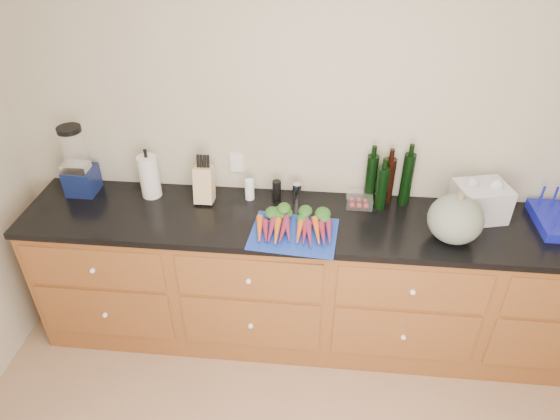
# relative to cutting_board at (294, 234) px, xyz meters

# --- Properties ---
(wall_back) EXTENTS (4.10, 0.05, 2.60)m
(wall_back) POSITION_rel_cutting_board_xyz_m (0.21, 0.48, 0.35)
(wall_back) COLOR #BBB29B
(wall_back) RESTS_ON ground
(cabinets) EXTENTS (3.60, 0.64, 0.90)m
(cabinets) POSITION_rel_cutting_board_xyz_m (0.21, 0.16, -0.50)
(cabinets) COLOR brown
(cabinets) RESTS_ON ground
(countertop) EXTENTS (3.64, 0.62, 0.04)m
(countertop) POSITION_rel_cutting_board_xyz_m (0.21, 0.16, -0.03)
(countertop) COLOR black
(countertop) RESTS_ON cabinets
(cutting_board) EXTENTS (0.50, 0.39, 0.01)m
(cutting_board) POSITION_rel_cutting_board_xyz_m (0.00, 0.00, 0.00)
(cutting_board) COLOR #1634A8
(cutting_board) RESTS_ON countertop
(carrots) EXTENTS (0.42, 0.31, 0.06)m
(carrots) POSITION_rel_cutting_board_xyz_m (0.00, 0.04, 0.03)
(carrots) COLOR orange
(carrots) RESTS_ON cutting_board
(squash) EXTENTS (0.29, 0.29, 0.26)m
(squash) POSITION_rel_cutting_board_xyz_m (0.86, 0.05, 0.13)
(squash) COLOR #586756
(squash) RESTS_ON countertop
(blender_appliance) EXTENTS (0.17, 0.17, 0.44)m
(blender_appliance) POSITION_rel_cutting_board_xyz_m (-1.34, 0.32, 0.19)
(blender_appliance) COLOR #0E1845
(blender_appliance) RESTS_ON countertop
(paper_towel) EXTENTS (0.12, 0.12, 0.27)m
(paper_towel) POSITION_rel_cutting_board_xyz_m (-0.90, 0.32, 0.13)
(paper_towel) COLOR silver
(paper_towel) RESTS_ON countertop
(knife_block) EXTENTS (0.11, 0.11, 0.22)m
(knife_block) POSITION_rel_cutting_board_xyz_m (-0.56, 0.30, 0.10)
(knife_block) COLOR tan
(knife_block) RESTS_ON countertop
(grinder_salt) EXTENTS (0.06, 0.06, 0.13)m
(grinder_salt) POSITION_rel_cutting_board_xyz_m (-0.30, 0.34, 0.06)
(grinder_salt) COLOR white
(grinder_salt) RESTS_ON countertop
(grinder_pepper) EXTENTS (0.05, 0.05, 0.13)m
(grinder_pepper) POSITION_rel_cutting_board_xyz_m (-0.13, 0.34, 0.06)
(grinder_pepper) COLOR black
(grinder_pepper) RESTS_ON countertop
(canister_chrome) EXTENTS (0.05, 0.05, 0.12)m
(canister_chrome) POSITION_rel_cutting_board_xyz_m (-0.01, 0.34, 0.05)
(canister_chrome) COLOR silver
(canister_chrome) RESTS_ON countertop
(tomato_box) EXTENTS (0.15, 0.12, 0.07)m
(tomato_box) POSITION_rel_cutting_board_xyz_m (0.37, 0.33, 0.03)
(tomato_box) COLOR white
(tomato_box) RESTS_ON countertop
(bottles) EXTENTS (0.28, 0.14, 0.33)m
(bottles) POSITION_rel_cutting_board_xyz_m (0.52, 0.37, 0.14)
(bottles) COLOR black
(bottles) RESTS_ON countertop
(grocery_bag) EXTENTS (0.33, 0.29, 0.21)m
(grocery_bag) POSITION_rel_cutting_board_xyz_m (1.04, 0.28, 0.10)
(grocery_bag) COLOR silver
(grocery_bag) RESTS_ON countertop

